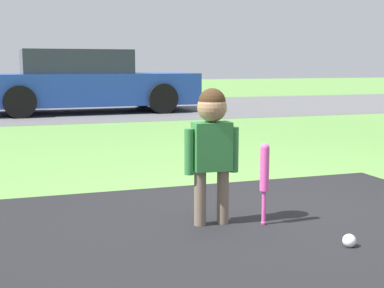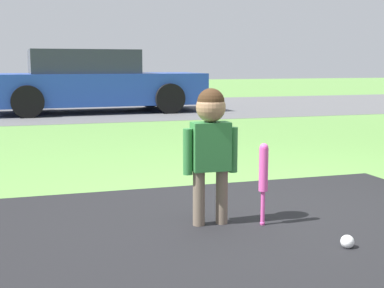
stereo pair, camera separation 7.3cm
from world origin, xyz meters
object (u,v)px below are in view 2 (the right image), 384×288
parked_car (92,83)px  baseball_bat (263,173)px  child (211,137)px  sports_ball (347,242)px

parked_car → baseball_bat: bearing=-91.3°
baseball_bat → parked_car: parked_car is taller
baseball_bat → child: bearing=159.9°
child → sports_ball: child is taller
sports_ball → parked_car: size_ratio=0.02×
sports_ball → parked_car: bearing=92.3°
parked_car → sports_ball: bearing=-89.5°
baseball_bat → sports_ball: baseball_bat is taller
child → sports_ball: (0.59, -0.65, -0.53)m
baseball_bat → parked_car: size_ratio=0.12×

